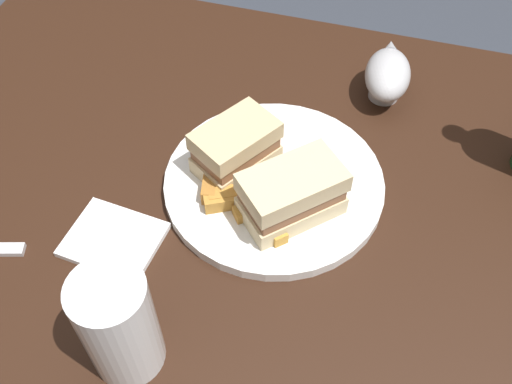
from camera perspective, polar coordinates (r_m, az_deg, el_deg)
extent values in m
cube|color=black|center=(1.06, -1.31, -14.92)|extent=(1.07, 0.89, 0.73)
cylinder|color=white|center=(0.77, 1.73, 0.86)|extent=(0.28, 0.28, 0.02)
cube|color=#CCB284|center=(0.77, -1.92, 3.21)|extent=(0.11, 0.12, 0.02)
cube|color=#8C5B3D|center=(0.75, -1.96, 4.28)|extent=(0.10, 0.12, 0.02)
cube|color=#CCB284|center=(0.74, -2.01, 5.39)|extent=(0.11, 0.12, 0.02)
cube|color=beige|center=(0.72, 3.38, -1.26)|extent=(0.13, 0.13, 0.03)
cube|color=#8C5B3D|center=(0.70, 3.46, -0.19)|extent=(0.13, 0.13, 0.02)
cube|color=beige|center=(0.69, 3.55, 0.92)|extent=(0.13, 0.13, 0.03)
cube|color=#B77F33|center=(0.72, -0.44, -1.74)|extent=(0.05, 0.04, 0.01)
cube|color=gold|center=(0.75, -2.56, 1.21)|extent=(0.04, 0.03, 0.02)
cube|color=gold|center=(0.71, 1.49, -3.04)|extent=(0.05, 0.05, 0.02)
cube|color=#B77F33|center=(0.73, -2.63, -0.36)|extent=(0.05, 0.04, 0.02)
cube|color=#B77F33|center=(0.73, -3.22, -0.84)|extent=(0.05, 0.04, 0.02)
cube|color=#AD702D|center=(0.74, -4.45, 0.61)|extent=(0.03, 0.05, 0.02)
cylinder|color=white|center=(0.60, -13.07, -12.37)|extent=(0.08, 0.08, 0.14)
cylinder|color=orange|center=(0.62, -12.69, -13.31)|extent=(0.07, 0.07, 0.09)
cylinder|color=#B7B7BC|center=(0.91, 12.20, 9.41)|extent=(0.04, 0.04, 0.02)
ellipsoid|color=#B7B7BC|center=(0.89, 12.56, 10.97)|extent=(0.07, 0.11, 0.05)
ellipsoid|color=#381E0F|center=(0.88, 12.63, 11.30)|extent=(0.06, 0.09, 0.02)
cone|color=#B7B7BC|center=(0.92, 12.84, 13.41)|extent=(0.03, 0.03, 0.02)
cube|color=white|center=(0.74, -13.54, -4.47)|extent=(0.12, 0.10, 0.01)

